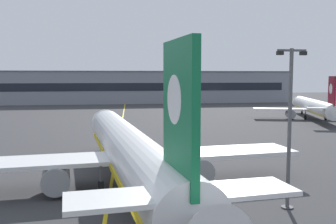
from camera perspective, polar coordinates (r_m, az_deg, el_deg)
name	(u,v)px	position (r m, az deg, el deg)	size (l,w,h in m)	color
taxiway_centreline	(117,151)	(51.97, -7.54, -5.73)	(0.30, 180.00, 0.01)	yellow
airliner_foreground	(129,151)	(34.30, -5.81, -5.71)	(32.32, 41.52, 11.65)	white
airliner_background	(314,107)	(95.09, 20.73, 0.70)	(27.34, 34.65, 9.93)	white
apron_lamp_post	(290,126)	(29.96, 17.48, -1.93)	(2.24, 0.90, 11.92)	#515156
safety_cone_by_nose_gear	(130,152)	(49.77, -5.59, -5.91)	(0.44, 0.44, 0.55)	orange
terminal_building	(99,87)	(144.03, -10.11, 3.62)	(142.66, 12.40, 11.86)	gray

